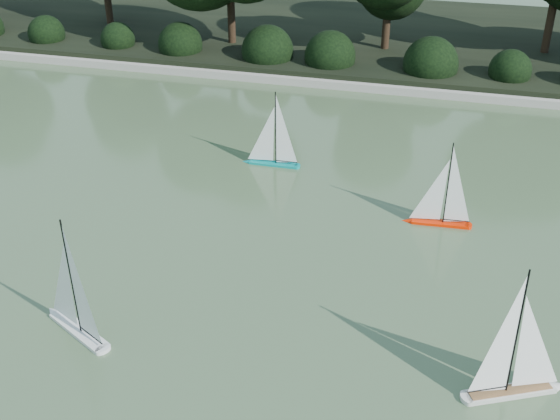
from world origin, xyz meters
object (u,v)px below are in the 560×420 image
sailboat_white_b (521,374)px  sailboat_teal (269,153)px  sailboat_white_a (72,311)px  sailboat_orange (436,211)px

sailboat_white_b → sailboat_teal: size_ratio=1.17×
sailboat_white_a → sailboat_orange: sailboat_white_a is taller
sailboat_orange → sailboat_teal: sailboat_teal is taller
sailboat_white_a → sailboat_teal: 5.30m
sailboat_white_b → sailboat_orange: 3.71m
sailboat_orange → sailboat_teal: size_ratio=0.99×
sailboat_white_b → sailboat_orange: bearing=108.2°
sailboat_white_b → sailboat_orange: size_ratio=1.18×
sailboat_white_a → sailboat_white_b: bearing=2.7°
sailboat_orange → sailboat_white_a: bearing=-138.3°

